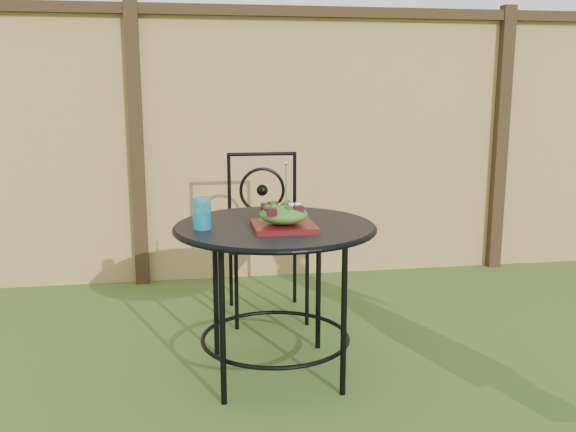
# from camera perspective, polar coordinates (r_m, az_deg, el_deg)

# --- Properties ---
(ground) EXTENTS (60.00, 60.00, 0.00)m
(ground) POSITION_cam_1_polar(r_m,az_deg,el_deg) (2.80, 13.58, -17.47)
(ground) COLOR #284D18
(ground) RESTS_ON ground
(fence) EXTENTS (8.00, 0.12, 1.90)m
(fence) POSITION_cam_1_polar(r_m,az_deg,el_deg) (4.56, 3.35, 6.52)
(fence) COLOR #DEB76E
(fence) RESTS_ON ground
(patio_table) EXTENTS (0.92, 0.92, 0.72)m
(patio_table) POSITION_cam_1_polar(r_m,az_deg,el_deg) (2.94, -1.16, -3.38)
(patio_table) COLOR black
(patio_table) RESTS_ON ground
(patio_chair) EXTENTS (0.46, 0.46, 0.95)m
(patio_chair) POSITION_cam_1_polar(r_m,az_deg,el_deg) (3.79, -1.99, -1.30)
(patio_chair) COLOR black
(patio_chair) RESTS_ON ground
(salad_plate) EXTENTS (0.27, 0.27, 0.02)m
(salad_plate) POSITION_cam_1_polar(r_m,az_deg,el_deg) (2.81, -0.38, -0.93)
(salad_plate) COLOR #40090B
(salad_plate) RESTS_ON patio_table
(salad) EXTENTS (0.21, 0.21, 0.08)m
(salad) POSITION_cam_1_polar(r_m,az_deg,el_deg) (2.80, -0.38, 0.12)
(salad) COLOR #235614
(salad) RESTS_ON salad_plate
(fork) EXTENTS (0.01, 0.01, 0.18)m
(fork) POSITION_cam_1_polar(r_m,az_deg,el_deg) (2.77, -0.18, 2.76)
(fork) COLOR silver
(fork) RESTS_ON salad
(drinking_glass) EXTENTS (0.08, 0.08, 0.14)m
(drinking_glass) POSITION_cam_1_polar(r_m,az_deg,el_deg) (2.82, -7.66, 0.25)
(drinking_glass) COLOR #0D7A9F
(drinking_glass) RESTS_ON patio_table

